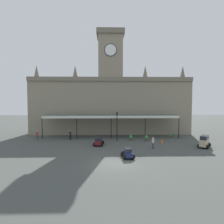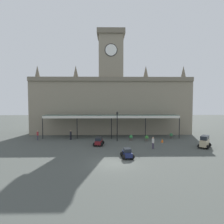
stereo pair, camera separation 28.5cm
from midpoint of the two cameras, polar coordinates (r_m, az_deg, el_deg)
ground_plane at (r=23.23m, az=0.27°, el=-14.09°), size 140.00×140.00×0.00m
station_building at (r=42.77m, az=-0.64°, el=3.25°), size 32.20×5.72×20.78m
entrance_canopy at (r=37.84m, az=-0.51°, el=-1.03°), size 24.63×3.26×4.18m
car_maroon_estate at (r=31.67m, az=-3.98°, el=-8.26°), size 1.71×2.34×1.27m
car_navy_sedan at (r=25.14m, az=4.05°, el=-11.53°), size 1.67×2.14×1.19m
car_beige_van at (r=33.06m, az=24.02°, el=-7.63°), size 2.41×2.57×1.77m
pedestrian_beside_cars at (r=36.66m, az=-11.71°, el=-6.16°), size 0.34×0.35×1.67m
pedestrian_near_entrance at (r=30.17m, az=11.08°, el=-8.24°), size 0.34×0.34×1.67m
pedestrian_crossing_forecourt at (r=37.82m, az=-20.28°, el=-6.00°), size 0.34×0.38×1.67m
victorian_lamppost at (r=34.36m, az=1.16°, el=-3.03°), size 0.30×0.30×5.00m
traffic_cone at (r=34.86m, az=13.49°, el=-7.72°), size 0.40×0.40×0.58m
planter_near_kerb at (r=38.67m, az=15.78°, el=-6.34°), size 0.60×0.60×0.96m
planter_by_canopy at (r=35.42m, az=4.98°, el=-7.12°), size 0.60×0.60×0.96m
planter_forecourt_centre at (r=35.40m, az=9.32°, el=-7.17°), size 0.60×0.60×0.96m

